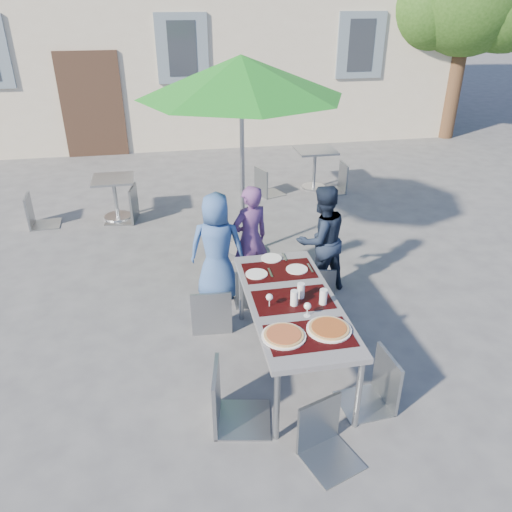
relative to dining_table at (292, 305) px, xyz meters
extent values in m
plane|color=#4B4B4E|center=(-0.44, 0.31, -0.70)|extent=(90.00, 90.00, 0.00)
cube|color=#3A261B|center=(-2.44, 7.78, 0.40)|extent=(1.30, 0.06, 2.20)
cube|color=slate|center=(-0.44, 7.78, 1.50)|extent=(1.10, 0.06, 1.40)
cube|color=#262B33|center=(-0.44, 7.76, 1.50)|extent=(0.60, 0.04, 1.10)
cube|color=slate|center=(3.56, 7.78, 1.50)|extent=(1.10, 0.06, 1.40)
cube|color=#262B33|center=(3.56, 7.76, 1.50)|extent=(0.60, 0.04, 1.10)
cylinder|color=#4A3220|center=(6.06, 7.81, 0.70)|extent=(0.36, 0.36, 2.80)
sphere|color=#1E4512|center=(5.26, 8.11, 2.30)|extent=(2.00, 2.00, 2.00)
sphere|color=#1E4512|center=(6.76, 7.41, 2.40)|extent=(2.20, 2.20, 2.20)
cube|color=#4E4F54|center=(0.00, 0.00, 0.03)|extent=(0.80, 1.85, 0.05)
cylinder|color=#8F959B|center=(-0.34, -0.86, -0.35)|extent=(0.05, 0.05, 0.70)
cylinder|color=#8F959B|center=(0.34, -0.86, -0.35)|extent=(0.05, 0.05, 0.70)
cylinder|color=#8F959B|center=(-0.34, 0.86, -0.35)|extent=(0.05, 0.05, 0.70)
cylinder|color=#8F959B|center=(0.34, 0.86, -0.35)|extent=(0.05, 0.05, 0.70)
cube|color=black|center=(0.00, -0.55, 0.06)|extent=(0.70, 0.42, 0.01)
cube|color=black|center=(0.00, 0.00, 0.06)|extent=(0.70, 0.42, 0.01)
cube|color=black|center=(0.00, 0.55, 0.06)|extent=(0.70, 0.42, 0.01)
cylinder|color=white|center=(-0.21, -0.53, 0.07)|extent=(0.37, 0.37, 0.01)
cylinder|color=tan|center=(-0.21, -0.53, 0.08)|extent=(0.33, 0.33, 0.01)
cylinder|color=#8E330D|center=(-0.21, -0.53, 0.09)|extent=(0.28, 0.28, 0.01)
cylinder|color=white|center=(0.18, -0.51, 0.07)|extent=(0.37, 0.37, 0.01)
cylinder|color=tan|center=(0.18, -0.51, 0.08)|extent=(0.33, 0.33, 0.01)
cylinder|color=maroon|center=(0.18, -0.51, 0.09)|extent=(0.29, 0.29, 0.01)
cylinder|color=silver|center=(-0.01, -0.09, 0.13)|extent=(0.07, 0.07, 0.15)
cylinder|color=silver|center=(0.08, 0.02, 0.13)|extent=(0.07, 0.07, 0.15)
cylinder|color=silver|center=(0.25, -0.12, 0.13)|extent=(0.07, 0.07, 0.15)
cylinder|color=silver|center=(-0.23, -0.07, 0.06)|extent=(0.06, 0.06, 0.00)
cylinder|color=silver|center=(-0.23, -0.07, 0.09)|extent=(0.01, 0.01, 0.08)
sphere|color=silver|center=(-0.23, -0.07, 0.15)|extent=(0.06, 0.06, 0.06)
cylinder|color=silver|center=(0.06, -0.27, 0.06)|extent=(0.06, 0.06, 0.00)
cylinder|color=silver|center=(0.06, -0.27, 0.09)|extent=(0.01, 0.01, 0.08)
sphere|color=silver|center=(0.06, -0.27, 0.15)|extent=(0.06, 0.06, 0.06)
cylinder|color=white|center=(-0.24, 0.51, 0.06)|extent=(0.22, 0.22, 0.01)
cube|color=#B8BAC1|center=(-0.10, 0.51, 0.06)|extent=(0.02, 0.18, 0.00)
cylinder|color=white|center=(0.18, 0.53, 0.06)|extent=(0.22, 0.22, 0.01)
cube|color=#B8BAC1|center=(0.32, 0.53, 0.06)|extent=(0.02, 0.18, 0.00)
cylinder|color=white|center=(-0.02, 0.81, 0.06)|extent=(0.22, 0.22, 0.01)
cube|color=#B8BAC1|center=(0.12, 0.81, 0.06)|extent=(0.02, 0.18, 0.00)
imported|color=#375997|center=(-0.53, 1.40, -0.05)|extent=(0.70, 0.52, 1.30)
imported|color=#5D366F|center=(-0.12, 1.52, -0.04)|extent=(0.56, 0.47, 1.32)
imported|color=#172033|center=(0.69, 1.33, -0.03)|extent=(0.72, 0.54, 1.33)
cube|color=#91959C|center=(-0.68, 0.84, -0.24)|extent=(0.45, 0.45, 0.03)
cube|color=#91959C|center=(-0.69, 0.64, 0.01)|extent=(0.43, 0.06, 0.51)
cylinder|color=#91959C|center=(-0.48, 1.01, -0.47)|extent=(0.02, 0.02, 0.45)
cylinder|color=#91959C|center=(-0.85, 1.04, -0.47)|extent=(0.02, 0.02, 0.45)
cylinder|color=#91959C|center=(-0.51, 0.65, -0.47)|extent=(0.02, 0.02, 0.45)
cylinder|color=#91959C|center=(-0.87, 0.67, -0.47)|extent=(0.02, 0.02, 0.45)
cube|color=gray|center=(-0.16, 1.24, -0.25)|extent=(0.43, 0.43, 0.03)
cube|color=gray|center=(-0.17, 1.05, -0.01)|extent=(0.41, 0.04, 0.49)
cylinder|color=gray|center=(0.02, 1.41, -0.48)|extent=(0.02, 0.02, 0.43)
cylinder|color=gray|center=(-0.33, 1.42, -0.48)|extent=(0.02, 0.02, 0.43)
cylinder|color=gray|center=(0.01, 1.06, -0.48)|extent=(0.02, 0.02, 0.43)
cylinder|color=gray|center=(-0.34, 1.07, -0.48)|extent=(0.02, 0.02, 0.43)
cube|color=slate|center=(0.61, 1.15, -0.28)|extent=(0.46, 0.46, 0.03)
cube|color=slate|center=(0.57, 0.97, -0.05)|extent=(0.39, 0.10, 0.46)
cylinder|color=slate|center=(0.81, 1.28, -0.49)|extent=(0.02, 0.02, 0.41)
cylinder|color=slate|center=(0.48, 1.35, -0.49)|extent=(0.02, 0.02, 0.41)
cylinder|color=slate|center=(0.74, 0.96, -0.49)|extent=(0.02, 0.02, 0.41)
cylinder|color=slate|center=(0.41, 1.02, -0.49)|extent=(0.02, 0.02, 0.41)
cube|color=gray|center=(-0.57, -0.63, -0.21)|extent=(0.54, 0.54, 0.03)
cube|color=gray|center=(-0.79, -0.59, 0.07)|extent=(0.12, 0.46, 0.55)
cylinder|color=gray|center=(-0.42, -0.86, -0.46)|extent=(0.02, 0.02, 0.48)
cylinder|color=gray|center=(-0.34, -0.47, -0.46)|extent=(0.02, 0.02, 0.48)
cylinder|color=gray|center=(-0.80, -0.79, -0.46)|extent=(0.02, 0.02, 0.48)
cylinder|color=gray|center=(-0.73, -0.40, -0.46)|extent=(0.02, 0.02, 0.48)
cube|color=#8E9599|center=(0.50, -0.65, -0.25)|extent=(0.45, 0.45, 0.03)
cube|color=#8E9599|center=(0.70, -0.63, 0.00)|extent=(0.06, 0.42, 0.50)
cylinder|color=#8E9599|center=(0.31, -0.48, -0.48)|extent=(0.02, 0.02, 0.44)
cylinder|color=#8E9599|center=(0.34, -0.84, -0.48)|extent=(0.02, 0.02, 0.44)
cylinder|color=#8E9599|center=(0.67, -0.45, -0.48)|extent=(0.02, 0.02, 0.44)
cylinder|color=#8E9599|center=(0.70, -0.81, -0.48)|extent=(0.02, 0.02, 0.44)
cube|color=gray|center=(0.03, -1.17, -0.27)|extent=(0.50, 0.50, 0.03)
cube|color=gray|center=(-0.03, -0.99, -0.04)|extent=(0.38, 0.15, 0.47)
cylinder|color=gray|center=(-0.07, -1.39, -0.49)|extent=(0.02, 0.02, 0.41)
cylinder|color=gray|center=(0.25, -1.28, -0.49)|extent=(0.02, 0.02, 0.41)
cylinder|color=gray|center=(-0.18, -1.07, -0.49)|extent=(0.02, 0.02, 0.41)
cylinder|color=gray|center=(0.14, -0.96, -0.49)|extent=(0.02, 0.02, 0.41)
cylinder|color=#B8BAC1|center=(-0.06, 2.40, -0.64)|extent=(0.50, 0.50, 0.11)
cylinder|color=#8F959B|center=(-0.06, 2.40, 0.51)|extent=(0.06, 0.06, 2.42)
cone|color=#1C7F20|center=(-0.06, 2.40, 1.67)|extent=(2.53, 2.53, 0.47)
cylinder|color=#B8BAC1|center=(-1.85, 4.06, -0.68)|extent=(0.44, 0.44, 0.04)
cylinder|color=#8F959B|center=(-1.85, 4.06, -0.38)|extent=(0.06, 0.06, 0.63)
cube|color=#8F959B|center=(-1.85, 4.06, -0.04)|extent=(0.63, 0.63, 0.04)
cube|color=gray|center=(-2.94, 3.97, -0.24)|extent=(0.45, 0.45, 0.03)
cube|color=gray|center=(-3.15, 3.96, 0.02)|extent=(0.05, 0.43, 0.51)
cylinder|color=gray|center=(-2.75, 3.80, -0.47)|extent=(0.02, 0.02, 0.45)
cylinder|color=gray|center=(-2.77, 4.17, -0.47)|extent=(0.02, 0.02, 0.45)
cylinder|color=gray|center=(-3.12, 3.78, -0.47)|extent=(0.02, 0.02, 0.45)
cylinder|color=gray|center=(-3.14, 4.15, -0.47)|extent=(0.02, 0.02, 0.45)
cube|color=gray|center=(-1.78, 3.95, -0.20)|extent=(0.54, 0.54, 0.03)
cube|color=gray|center=(-1.56, 3.91, 0.08)|extent=(0.11, 0.47, 0.56)
cylinder|color=gray|center=(-1.94, 4.18, -0.45)|extent=(0.02, 0.02, 0.49)
cylinder|color=gray|center=(-2.01, 3.79, -0.45)|extent=(0.02, 0.02, 0.49)
cylinder|color=gray|center=(-1.55, 4.11, -0.45)|extent=(0.02, 0.02, 0.49)
cylinder|color=gray|center=(-1.62, 3.72, -0.45)|extent=(0.02, 0.02, 0.49)
cylinder|color=#B8BAC1|center=(1.68, 4.81, -0.68)|extent=(0.44, 0.44, 0.04)
cylinder|color=#8F959B|center=(1.68, 4.81, -0.35)|extent=(0.06, 0.06, 0.69)
cube|color=#8F959B|center=(1.68, 4.81, 0.03)|extent=(0.69, 0.69, 0.04)
cube|color=gray|center=(0.82, 4.65, -0.24)|extent=(0.54, 0.54, 0.03)
cube|color=gray|center=(0.63, 4.58, 0.01)|extent=(0.17, 0.41, 0.50)
cylinder|color=gray|center=(1.05, 4.54, -0.47)|extent=(0.02, 0.02, 0.44)
cylinder|color=gray|center=(0.93, 4.88, -0.47)|extent=(0.02, 0.02, 0.44)
cylinder|color=gray|center=(0.71, 4.42, -0.47)|extent=(0.02, 0.02, 0.44)
cylinder|color=gray|center=(0.59, 4.76, -0.47)|extent=(0.02, 0.02, 0.44)
cube|color=#8F969A|center=(1.95, 4.56, -0.23)|extent=(0.45, 0.45, 0.03)
cube|color=#8F969A|center=(2.16, 4.56, 0.03)|extent=(0.04, 0.44, 0.52)
cylinder|color=#8F969A|center=(1.76, 4.76, -0.47)|extent=(0.02, 0.02, 0.46)
cylinder|color=#8F969A|center=(1.76, 4.38, -0.47)|extent=(0.02, 0.02, 0.46)
cylinder|color=#8F969A|center=(2.14, 4.75, -0.47)|extent=(0.02, 0.02, 0.46)
cylinder|color=#8F969A|center=(2.13, 4.37, -0.47)|extent=(0.02, 0.02, 0.46)
camera|label=1|loc=(-1.05, -3.71, 2.52)|focal=35.00mm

